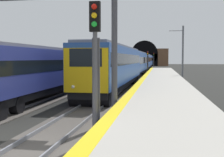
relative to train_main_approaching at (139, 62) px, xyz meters
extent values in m
plane|color=black|center=(-50.56, 0.00, -2.40)|extent=(320.00, 320.00, 0.00)
cube|color=#ADA89E|center=(-50.56, -4.36, -1.87)|extent=(112.00, 4.27, 1.07)
cube|color=yellow|center=(-50.56, -2.47, -1.33)|extent=(112.00, 0.50, 0.01)
cube|color=#4C4742|center=(-50.56, 0.00, -2.37)|extent=(160.00, 2.68, 0.06)
cube|color=gray|center=(-50.56, 0.72, -2.27)|extent=(160.00, 0.07, 0.15)
cube|color=gray|center=(-50.56, -0.72, -2.27)|extent=(160.00, 0.07, 0.15)
cube|color=#264C99|center=(-31.92, 0.00, 0.12)|extent=(20.56, 3.22, 2.98)
cube|color=black|center=(-31.92, 0.00, 0.59)|extent=(19.74, 3.24, 0.89)
cube|color=slate|center=(-31.92, 0.00, 1.71)|extent=(19.93, 2.79, 0.20)
cube|color=black|center=(-31.92, 0.00, -1.57)|extent=(20.14, 2.88, 0.54)
cylinder|color=black|center=(-41.21, 0.18, -1.91)|extent=(1.03, 2.62, 0.98)
cylinder|color=black|center=(-39.41, 0.14, -1.91)|extent=(1.03, 2.62, 0.98)
cylinder|color=black|center=(-24.43, -0.14, -1.91)|extent=(1.03, 2.62, 0.98)
cylinder|color=black|center=(-22.63, -0.18, -1.91)|extent=(1.03, 2.62, 0.98)
cube|color=#E5B20F|center=(-42.21, 0.20, -0.05)|extent=(0.17, 2.72, 2.66)
cube|color=black|center=(-42.26, 0.20, 0.71)|extent=(0.08, 1.98, 1.07)
sphere|color=#F2EACC|center=(-42.29, -0.58, -1.03)|extent=(0.20, 0.20, 0.20)
sphere|color=#F2EACC|center=(-42.26, 0.98, -1.03)|extent=(0.20, 0.20, 0.20)
cube|color=#264C99|center=(-10.71, 0.00, 0.12)|extent=(20.56, 3.22, 2.98)
cube|color=black|center=(-10.71, 0.00, 0.36)|extent=(19.74, 3.24, 1.04)
cube|color=slate|center=(-10.71, 0.00, 1.71)|extent=(19.93, 2.79, 0.20)
cube|color=black|center=(-10.71, 0.00, -1.57)|extent=(20.14, 2.88, 0.54)
cylinder|color=black|center=(-19.95, 0.18, -1.91)|extent=(1.03, 2.62, 0.98)
cylinder|color=black|center=(-18.15, 0.14, -1.91)|extent=(1.03, 2.62, 0.98)
cylinder|color=black|center=(-3.27, -0.14, -1.91)|extent=(1.03, 2.62, 0.98)
cylinder|color=black|center=(-1.47, -0.18, -1.91)|extent=(1.03, 2.62, 0.98)
cube|color=#264C99|center=(10.50, 0.00, 0.12)|extent=(20.56, 3.22, 2.98)
cube|color=black|center=(10.50, 0.00, 0.41)|extent=(19.74, 3.24, 1.03)
cube|color=slate|center=(10.50, 0.00, 1.71)|extent=(19.93, 2.79, 0.20)
cube|color=black|center=(10.50, 0.00, -1.57)|extent=(20.14, 2.88, 0.54)
cylinder|color=black|center=(1.46, 0.17, -1.91)|extent=(1.03, 2.62, 0.98)
cylinder|color=black|center=(3.26, 0.14, -1.91)|extent=(1.03, 2.62, 0.98)
cylinder|color=black|center=(17.73, -0.14, -1.91)|extent=(1.03, 2.62, 0.98)
cylinder|color=black|center=(19.53, -0.17, -1.91)|extent=(1.03, 2.62, 0.98)
cube|color=#264C99|center=(31.70, 0.00, 0.12)|extent=(20.56, 3.22, 2.98)
cube|color=black|center=(31.70, 0.00, 0.47)|extent=(19.74, 3.24, 0.98)
cube|color=slate|center=(31.70, 0.00, 1.71)|extent=(19.93, 2.79, 0.20)
cube|color=black|center=(31.70, 0.00, -1.57)|extent=(20.14, 2.88, 0.54)
cylinder|color=black|center=(22.91, 0.17, -1.91)|extent=(1.03, 2.62, 0.98)
cylinder|color=black|center=(24.71, 0.13, -1.91)|extent=(1.03, 2.62, 0.98)
cylinder|color=black|center=(38.70, -0.14, -1.91)|extent=(1.03, 2.62, 0.98)
cylinder|color=black|center=(40.50, -0.17, -1.91)|extent=(1.03, 2.62, 0.98)
cube|color=navy|center=(-36.77, 4.58, -0.04)|extent=(20.94, 2.87, 2.64)
cube|color=black|center=(-36.77, 4.58, 0.18)|extent=(20.10, 2.90, 0.76)
cube|color=slate|center=(-36.77, 4.58, 1.39)|extent=(20.31, 2.45, 0.20)
cube|color=black|center=(-36.77, 4.58, -1.56)|extent=(20.52, 2.54, 0.55)
cylinder|color=black|center=(-29.31, 4.54, -1.91)|extent=(1.01, 2.55, 1.00)
cylinder|color=black|center=(-27.51, 4.53, -1.91)|extent=(1.01, 2.55, 1.00)
cube|color=navy|center=(-15.34, 4.58, -0.04)|extent=(20.94, 2.87, 2.64)
cube|color=black|center=(-15.34, 4.58, 0.24)|extent=(20.10, 2.90, 0.90)
cube|color=slate|center=(-15.34, 4.58, 1.39)|extent=(20.31, 2.45, 0.20)
cube|color=black|center=(-15.34, 4.58, -1.56)|extent=(20.52, 2.54, 0.55)
cylinder|color=black|center=(-24.31, 4.63, -1.91)|extent=(1.01, 2.55, 1.00)
cylinder|color=black|center=(-22.51, 4.62, -1.91)|extent=(1.01, 2.55, 1.00)
cylinder|color=black|center=(-8.16, 4.55, -1.91)|extent=(1.01, 2.55, 1.00)
cylinder|color=black|center=(-6.36, 4.54, -1.91)|extent=(1.01, 2.55, 1.00)
cube|color=black|center=(-15.34, 4.58, 1.94)|extent=(1.31, 1.67, 0.90)
cylinder|color=#4C4C54|center=(-49.02, -1.87, -0.40)|extent=(0.16, 0.16, 4.00)
cube|color=black|center=(-49.02, -1.87, 2.12)|extent=(0.20, 0.38, 1.05)
cube|color=#4C4C54|center=(-48.88, -1.87, -0.40)|extent=(0.04, 0.28, 3.60)
sphere|color=red|center=(-49.15, -1.87, 2.45)|extent=(0.20, 0.20, 0.20)
sphere|color=yellow|center=(-49.15, -1.87, 2.15)|extent=(0.20, 0.20, 0.20)
sphere|color=green|center=(-49.15, -1.87, 1.85)|extent=(0.20, 0.20, 0.20)
cylinder|color=#38383D|center=(-4.43, -1.87, -0.55)|extent=(0.16, 0.16, 3.70)
cube|color=black|center=(-4.43, -1.87, 1.67)|extent=(0.20, 0.38, 0.75)
cube|color=#38383D|center=(-4.29, -1.87, -0.55)|extent=(0.04, 0.28, 3.33)
sphere|color=red|center=(-4.56, -1.87, 1.84)|extent=(0.20, 0.20, 0.20)
sphere|color=yellow|center=(-4.56, -1.87, 1.54)|extent=(0.20, 0.20, 0.20)
cylinder|color=#38383D|center=(48.39, -1.87, -0.36)|extent=(0.16, 0.16, 4.09)
cube|color=black|center=(48.39, -1.87, 2.21)|extent=(0.20, 0.38, 1.05)
cube|color=#38383D|center=(48.53, -1.87, -0.36)|extent=(0.04, 0.28, 3.68)
sphere|color=red|center=(48.26, -1.87, 2.53)|extent=(0.20, 0.20, 0.20)
sphere|color=yellow|center=(48.26, -1.87, 2.23)|extent=(0.20, 0.20, 0.20)
sphere|color=green|center=(48.26, -1.87, 1.93)|extent=(0.20, 0.20, 0.20)
cylinder|color=#3F3F47|center=(-45.49, -2.02, 0.83)|extent=(0.28, 0.28, 6.46)
cube|color=brown|center=(65.36, 2.29, 1.18)|extent=(2.17, 19.57, 7.17)
cube|color=black|center=(64.23, 2.29, 0.11)|extent=(0.12, 10.96, 5.02)
cylinder|color=black|center=(64.23, 2.29, 2.61)|extent=(0.12, 10.96, 10.96)
cylinder|color=#595B60|center=(-21.61, -6.89, 1.14)|extent=(0.22, 0.22, 7.09)
cylinder|color=#595B60|center=(-21.61, -6.04, 4.08)|extent=(0.08, 1.70, 0.08)
camera|label=1|loc=(-59.29, -4.14, 0.66)|focal=47.61mm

